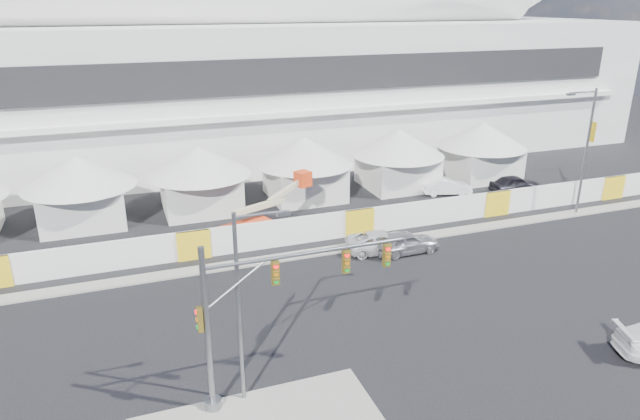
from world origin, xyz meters
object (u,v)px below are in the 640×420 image
object	(u,v)px
sedan_silver	(406,242)
boom_lift	(255,225)
lot_car_a	(446,186)
streetlight_curb	(585,143)
traffic_mast	(253,315)
streetlight_median	(244,296)
pickup_curb	(383,242)
lot_car_b	(515,184)

from	to	relation	value
sedan_silver	boom_lift	distance (m)	10.80
lot_car_a	streetlight_curb	distance (m)	11.76
traffic_mast	boom_lift	size ratio (longest dim) A/B	1.07
boom_lift	traffic_mast	bearing A→B (deg)	-125.73
streetlight_curb	boom_lift	world-z (taller)	streetlight_curb
traffic_mast	streetlight_median	distance (m)	0.90
pickup_curb	lot_car_a	world-z (taller)	lot_car_a
lot_car_b	pickup_curb	bearing A→B (deg)	115.81
sedan_silver	boom_lift	size ratio (longest dim) A/B	0.55
pickup_curb	traffic_mast	size ratio (longest dim) A/B	0.57
lot_car_b	traffic_mast	size ratio (longest dim) A/B	0.51
pickup_curb	streetlight_curb	size ratio (longest dim) A/B	0.50
lot_car_a	streetlight_median	world-z (taller)	streetlight_median
lot_car_b	traffic_mast	bearing A→B (deg)	126.04
streetlight_median	streetlight_curb	bearing A→B (deg)	23.89
pickup_curb	lot_car_a	xyz separation A→B (m)	(10.71, 9.17, 0.01)
sedan_silver	lot_car_a	world-z (taller)	sedan_silver
lot_car_b	boom_lift	world-z (taller)	boom_lift
streetlight_median	streetlight_curb	world-z (taller)	streetlight_curb
lot_car_b	streetlight_median	bearing A→B (deg)	125.50
pickup_curb	sedan_silver	bearing A→B (deg)	-111.61
traffic_mast	boom_lift	distance (m)	18.10
streetlight_median	boom_lift	size ratio (longest dim) A/B	1.02
boom_lift	pickup_curb	bearing A→B (deg)	-55.07
boom_lift	lot_car_b	bearing A→B (deg)	-15.92
lot_car_a	pickup_curb	bearing A→B (deg)	145.31
streetlight_curb	lot_car_a	bearing A→B (deg)	131.59
pickup_curb	streetlight_curb	bearing A→B (deg)	-77.84
lot_car_a	lot_car_b	world-z (taller)	lot_car_b
sedan_silver	streetlight_median	xyz separation A→B (m)	(-13.65, -11.27, 4.27)
lot_car_a	lot_car_b	bearing A→B (deg)	-89.82
sedan_silver	lot_car_a	bearing A→B (deg)	-44.67
sedan_silver	pickup_curb	world-z (taller)	sedan_silver
pickup_curb	streetlight_median	world-z (taller)	streetlight_median
pickup_curb	lot_car_b	size ratio (longest dim) A/B	1.11
streetlight_median	boom_lift	bearing A→B (deg)	75.04
streetlight_median	lot_car_b	bearing A→B (deg)	34.03
lot_car_b	sedan_silver	bearing A→B (deg)	119.94
lot_car_a	traffic_mast	world-z (taller)	traffic_mast
lot_car_b	streetlight_median	xyz separation A→B (m)	(-29.08, -19.63, 4.27)
sedan_silver	streetlight_curb	distance (m)	17.27
traffic_mast	streetlight_median	world-z (taller)	streetlight_median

